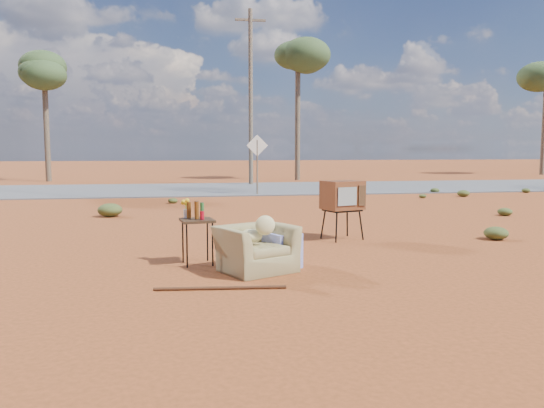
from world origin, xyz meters
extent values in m
plane|color=#96411E|center=(0.00, 0.00, 0.00)|extent=(140.00, 140.00, 0.00)
cube|color=#565659|center=(0.00, 15.00, 0.02)|extent=(140.00, 7.00, 0.04)
imported|color=olive|center=(-0.26, 0.03, 0.42)|extent=(1.14, 0.98, 0.85)
ellipsoid|color=#D2C480|center=(-0.32, 0.06, 0.49)|extent=(0.31, 0.31, 0.18)
ellipsoid|color=#D2C480|center=(-0.15, -0.09, 0.65)|extent=(0.27, 0.13, 0.27)
cube|color=#212B98|center=(0.11, 0.30, 0.25)|extent=(0.63, 0.74, 0.49)
cube|color=black|center=(1.69, 2.31, 0.55)|extent=(0.72, 0.63, 0.03)
cylinder|color=black|center=(1.49, 2.02, 0.27)|extent=(0.04, 0.04, 0.55)
cylinder|color=black|center=(2.02, 2.20, 0.27)|extent=(0.04, 0.04, 0.55)
cylinder|color=black|center=(1.35, 2.43, 0.27)|extent=(0.04, 0.04, 0.55)
cylinder|color=black|center=(1.88, 2.60, 0.27)|extent=(0.04, 0.04, 0.55)
cube|color=brown|center=(1.69, 2.31, 0.83)|extent=(0.81, 0.71, 0.53)
cube|color=gray|center=(1.68, 2.02, 0.83)|extent=(0.39, 0.15, 0.33)
cube|color=#472D19|center=(2.00, 2.13, 0.83)|extent=(0.15, 0.07, 0.37)
cube|color=#372514|center=(-1.03, 0.62, 0.65)|extent=(0.52, 0.52, 0.04)
cylinder|color=black|center=(-1.19, 0.41, 0.32)|extent=(0.02, 0.02, 0.65)
cylinder|color=black|center=(-0.82, 0.46, 0.32)|extent=(0.02, 0.02, 0.65)
cylinder|color=black|center=(-1.24, 0.77, 0.32)|extent=(0.02, 0.02, 0.65)
cylinder|color=black|center=(-0.88, 0.83, 0.32)|extent=(0.02, 0.02, 0.65)
cylinder|color=#512A0D|center=(-1.15, 0.65, 0.78)|extent=(0.06, 0.06, 0.24)
cylinder|color=#512A0D|center=(-1.04, 0.54, 0.79)|extent=(0.06, 0.06, 0.26)
cylinder|color=#285B27|center=(-0.95, 0.72, 0.77)|extent=(0.06, 0.06, 0.22)
cylinder|color=red|center=(-0.96, 0.53, 0.72)|extent=(0.06, 0.06, 0.12)
cylinder|color=silver|center=(-1.19, 0.73, 0.73)|extent=(0.07, 0.07, 0.13)
ellipsoid|color=yellow|center=(-1.19, 0.73, 0.88)|extent=(0.15, 0.15, 0.11)
cylinder|color=#4B2914|center=(-0.81, -0.86, 0.02)|extent=(1.58, 0.21, 0.04)
cylinder|color=brown|center=(1.50, 12.00, 1.00)|extent=(0.06, 0.06, 2.00)
cube|color=silver|center=(1.50, 12.00, 1.80)|extent=(0.78, 0.04, 0.78)
cylinder|color=brown|center=(-8.00, 22.00, 3.00)|extent=(0.28, 0.28, 6.00)
ellipsoid|color=#3E532B|center=(-8.00, 22.00, 5.50)|extent=(3.20, 3.20, 2.20)
cylinder|color=brown|center=(5.00, 21.00, 3.50)|extent=(0.28, 0.28, 7.00)
ellipsoid|color=#3E532B|center=(5.00, 21.00, 6.50)|extent=(3.20, 3.20, 2.20)
cylinder|color=brown|center=(22.00, 24.00, 3.25)|extent=(0.28, 0.28, 6.50)
cylinder|color=brown|center=(2.00, 17.50, 4.00)|extent=(0.20, 0.20, 8.00)
cube|color=brown|center=(2.00, 17.50, 7.50)|extent=(1.40, 0.10, 0.10)
ellipsoid|color=#475224|center=(4.50, 1.80, 0.12)|extent=(0.44, 0.44, 0.24)
ellipsoid|color=#475224|center=(-3.00, 6.50, 0.17)|extent=(0.60, 0.60, 0.33)
ellipsoid|color=#475224|center=(6.80, 5.00, 0.10)|extent=(0.36, 0.36, 0.20)
ellipsoid|color=#475224|center=(3.20, 8.00, 0.11)|extent=(0.40, 0.40, 0.22)
ellipsoid|color=#475224|center=(-1.50, 9.50, 0.08)|extent=(0.30, 0.30, 0.17)
camera|label=1|loc=(-1.26, -7.06, 1.68)|focal=35.00mm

